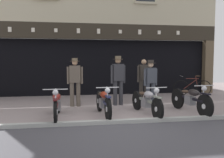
# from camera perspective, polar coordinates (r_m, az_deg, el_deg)

# --- Properties ---
(ground) EXTENTS (23.46, 22.00, 0.18)m
(ground) POSITION_cam_1_polar(r_m,az_deg,el_deg) (5.28, 4.26, -13.96)
(ground) COLOR gray
(shop_facade) EXTENTS (11.76, 4.42, 6.85)m
(shop_facade) POSITION_cam_1_polar(r_m,az_deg,el_deg) (12.88, -4.09, 5.27)
(shop_facade) COLOR black
(shop_facade) RESTS_ON ground
(motorcycle_left) EXTENTS (0.62, 2.02, 0.91)m
(motorcycle_left) POSITION_cam_1_polar(r_m,az_deg,el_deg) (6.87, -13.09, -5.77)
(motorcycle_left) COLOR black
(motorcycle_left) RESTS_ON ground
(motorcycle_center_left) EXTENTS (0.62, 1.99, 0.92)m
(motorcycle_center_left) POSITION_cam_1_polar(r_m,az_deg,el_deg) (6.98, -2.08, -5.42)
(motorcycle_center_left) COLOR black
(motorcycle_center_left) RESTS_ON ground
(motorcycle_center) EXTENTS (0.62, 2.06, 0.90)m
(motorcycle_center) POSITION_cam_1_polar(r_m,az_deg,el_deg) (7.21, 8.29, -5.24)
(motorcycle_center) COLOR black
(motorcycle_center) RESTS_ON ground
(motorcycle_center_right) EXTENTS (0.62, 2.10, 0.93)m
(motorcycle_center_right) POSITION_cam_1_polar(r_m,az_deg,el_deg) (7.75, 18.32, -4.59)
(motorcycle_center_right) COLOR black
(motorcycle_center_right) RESTS_ON ground
(salesman_left) EXTENTS (0.56, 0.32, 1.71)m
(salesman_left) POSITION_cam_1_polar(r_m,az_deg,el_deg) (8.47, -8.89, -0.19)
(salesman_left) COLOR brown
(salesman_left) RESTS_ON ground
(shopkeeper_center) EXTENTS (0.55, 0.35, 1.79)m
(shopkeeper_center) POSITION_cam_1_polar(r_m,az_deg,el_deg) (8.60, 1.46, 0.30)
(shopkeeper_center) COLOR #2D2D33
(shopkeeper_center) RESTS_ON ground
(salesman_right) EXTENTS (0.55, 0.36, 1.65)m
(salesman_right) POSITION_cam_1_polar(r_m,az_deg,el_deg) (8.85, 9.22, -0.19)
(salesman_right) COLOR #3D424C
(salesman_right) RESTS_ON ground
(assistant_far_right) EXTENTS (0.55, 0.30, 1.67)m
(assistant_far_right) POSITION_cam_1_polar(r_m,az_deg,el_deg) (9.37, 7.63, 0.14)
(assistant_far_right) COLOR #38332D
(assistant_far_right) RESTS_ON ground
(advert_board_near) EXTENTS (0.67, 0.03, 1.06)m
(advert_board_near) POSITION_cam_1_polar(r_m,az_deg,el_deg) (11.89, 9.68, 4.46)
(advert_board_near) COLOR silver
(leaning_bicycle) EXTENTS (1.74, 0.53, 0.95)m
(leaning_bicycle) POSITION_cam_1_polar(r_m,az_deg,el_deg) (11.68, 18.77, -1.88)
(leaning_bicycle) COLOR black
(leaning_bicycle) RESTS_ON ground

